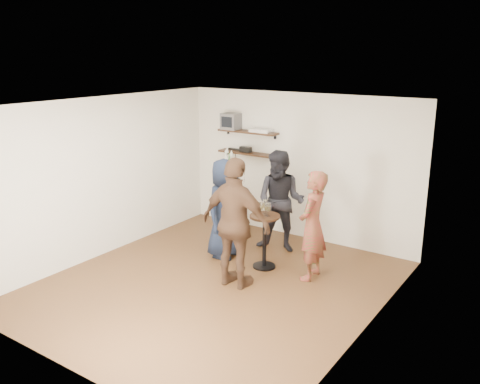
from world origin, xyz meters
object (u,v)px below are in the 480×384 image
(radio, at_px, (246,149))
(person_dark, at_px, (281,202))
(dvd_deck, at_px, (261,131))
(crt_monitor, at_px, (231,121))
(side_table, at_px, (229,203))
(person_navy, at_px, (225,208))
(drinks_table, at_px, (265,234))
(person_brown, at_px, (236,224))
(person_plaid, at_px, (312,226))

(radio, xyz_separation_m, person_dark, (1.15, -0.66, -0.66))
(dvd_deck, bearing_deg, crt_monitor, 180.00)
(side_table, bearing_deg, person_navy, -56.79)
(drinks_table, height_order, person_brown, person_brown)
(crt_monitor, relative_size, person_dark, 0.19)
(person_plaid, relative_size, person_brown, 0.87)
(person_navy, xyz_separation_m, person_brown, (0.78, -0.82, 0.12))
(person_plaid, xyz_separation_m, person_dark, (-0.94, 0.70, 0.04))
(radio, relative_size, person_navy, 0.13)
(radio, relative_size, person_dark, 0.13)
(crt_monitor, xyz_separation_m, person_dark, (1.47, -0.66, -1.16))
(drinks_table, relative_size, person_plaid, 0.52)
(side_table, height_order, person_plaid, person_plaid)
(dvd_deck, bearing_deg, person_brown, -66.37)
(side_table, xyz_separation_m, person_plaid, (2.32, -1.15, 0.34))
(dvd_deck, distance_m, person_brown, 2.59)
(dvd_deck, distance_m, drinks_table, 2.19)
(side_table, height_order, person_dark, person_dark)
(drinks_table, relative_size, person_dark, 0.50)
(dvd_deck, xyz_separation_m, person_dark, (0.80, -0.66, -1.04))
(drinks_table, bearing_deg, person_dark, 101.98)
(crt_monitor, relative_size, drinks_table, 0.37)
(drinks_table, bearing_deg, person_navy, 177.17)
(crt_monitor, xyz_separation_m, person_brown, (1.63, -2.21, -1.07))
(crt_monitor, relative_size, side_table, 0.56)
(person_dark, height_order, person_navy, person_dark)
(radio, xyz_separation_m, drinks_table, (1.31, -1.43, -0.97))
(radio, xyz_separation_m, person_brown, (1.31, -2.21, -0.57))
(radio, xyz_separation_m, person_plaid, (2.09, -1.36, -0.70))
(dvd_deck, xyz_separation_m, person_navy, (0.19, -1.39, -1.08))
(person_navy, distance_m, person_brown, 1.14)
(dvd_deck, height_order, side_table, dvd_deck)
(person_dark, bearing_deg, drinks_table, -90.00)
(crt_monitor, distance_m, dvd_deck, 0.68)
(person_plaid, height_order, person_navy, same)
(person_dark, bearing_deg, person_navy, -142.40)
(crt_monitor, height_order, person_brown, crt_monitor)
(crt_monitor, height_order, side_table, crt_monitor)
(person_dark, bearing_deg, side_table, 149.95)
(crt_monitor, height_order, drinks_table, crt_monitor)
(side_table, xyz_separation_m, person_dark, (1.39, -0.45, 0.38))
(side_table, bearing_deg, dvd_deck, 20.05)
(drinks_table, height_order, person_plaid, person_plaid)
(crt_monitor, distance_m, person_dark, 1.98)
(side_table, xyz_separation_m, person_brown, (1.55, -1.99, 0.47))
(radio, bearing_deg, dvd_deck, 0.00)
(person_navy, bearing_deg, person_dark, -37.60)
(person_plaid, distance_m, person_dark, 1.17)
(drinks_table, distance_m, person_dark, 0.84)
(dvd_deck, xyz_separation_m, radio, (-0.34, 0.00, -0.38))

